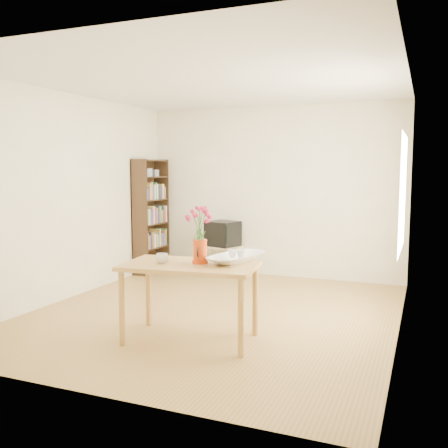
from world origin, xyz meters
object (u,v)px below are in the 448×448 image
at_px(pitcher, 200,252).
at_px(bowl, 236,239).
at_px(television, 223,233).
at_px(mug, 162,258).
at_px(table, 190,273).

xyz_separation_m(pitcher, bowl, (0.30, 0.19, 0.12)).
height_order(pitcher, television, pitcher).
bearing_deg(pitcher, mug, -172.85).
bearing_deg(pitcher, television, 93.62).
height_order(table, bowl, bowl).
bearing_deg(television, bowl, -47.39).
bearing_deg(bowl, television, 114.76).
distance_m(mug, television, 3.03).
bearing_deg(mug, pitcher, -177.90).
relative_size(pitcher, bowl, 0.48).
distance_m(mug, bowl, 0.74).
relative_size(mug, bowl, 0.25).
height_order(pitcher, bowl, bowl).
bearing_deg(mug, bowl, -172.32).
bearing_deg(television, pitcher, -54.11).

